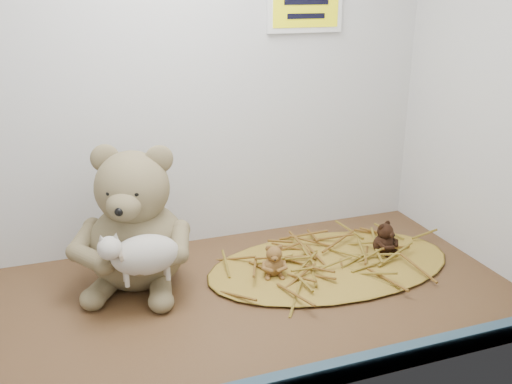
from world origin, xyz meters
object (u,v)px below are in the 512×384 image
object	(u,v)px
toy_lamb	(145,255)
mini_teddy_tan	(274,259)
main_teddy	(135,217)
mini_teddy_brown	(384,237)

from	to	relation	value
toy_lamb	mini_teddy_tan	bearing A→B (deg)	6.90
main_teddy	mini_teddy_tan	size ratio (longest dim) A/B	4.35
toy_lamb	mini_teddy_brown	bearing A→B (deg)	4.93
toy_lamb	mini_teddy_brown	size ratio (longest dim) A/B	2.22
toy_lamb	main_teddy	bearing A→B (deg)	90.00
main_teddy	toy_lamb	world-z (taller)	main_teddy
mini_teddy_brown	mini_teddy_tan	bearing A→B (deg)	154.15
mini_teddy_brown	toy_lamb	bearing A→B (deg)	156.10
main_teddy	mini_teddy_brown	xyz separation A→B (cm)	(54.45, -5.95, -10.04)
main_teddy	toy_lamb	xyz separation A→B (cm)	(0.00, -10.65, -3.38)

